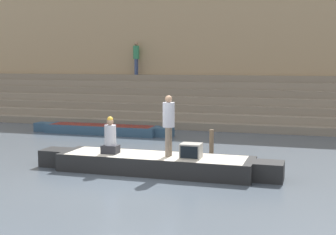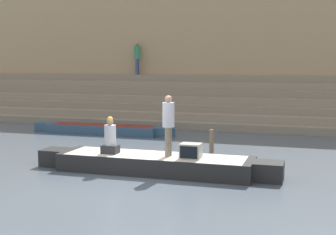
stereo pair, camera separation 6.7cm
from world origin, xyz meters
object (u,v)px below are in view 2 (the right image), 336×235
Objects in this scene: moored_boat_shore at (102,129)px; person_standing at (168,121)px; tv_set at (191,151)px; mooring_post at (212,146)px; rowboat_main at (155,163)px; person_rowing at (110,139)px; person_on_steps at (137,56)px.

person_standing is at bearing -50.29° from moored_boat_shore.
mooring_post reaches higher than tv_set.
mooring_post reaches higher than moored_boat_shore.
person_rowing is (-1.26, -0.14, 0.64)m from rowboat_main.
person_standing is (0.40, -0.04, 1.18)m from rowboat_main.
mooring_post reaches higher than rowboat_main.
person_on_steps reaches higher than person_standing.
tv_set is at bearing -47.19° from moored_boat_shore.
mooring_post is 12.40m from person_on_steps.
moored_boat_shore is at bearing 143.05° from mooring_post.
person_standing is 1.75m from person_rowing.
person_rowing is 6.98m from moored_boat_shore.
tv_set reaches higher than rowboat_main.
person_standing is at bearing 15.33° from person_rowing.
person_on_steps is (-5.55, 12.12, 1.94)m from person_standing.
tv_set reaches higher than moored_boat_shore.
person_standing is 1.00m from tv_set.
rowboat_main is 6.63× the size of person_rowing.
person_standing is 1.67× the size of mooring_post.
mooring_post is (1.19, 1.82, 0.23)m from rowboat_main.
moored_boat_shore is at bearing 129.21° from person_rowing.
person_standing is 7.87m from moored_boat_shore.
tv_set is (1.05, -0.14, 0.43)m from rowboat_main.
person_on_steps reaches higher than moored_boat_shore.
person_on_steps is at bearing 109.86° from rowboat_main.
person_rowing is at bearing -141.44° from mooring_post.
person_on_steps reaches higher than mooring_post.
mooring_post is at bearing 50.65° from person_rowing.
rowboat_main reaches higher than moored_boat_shore.
moored_boat_shore is 6.86m from person_on_steps.
tv_set is at bearing 27.34° from person_on_steps.
rowboat_main is 1.09× the size of moored_boat_shore.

